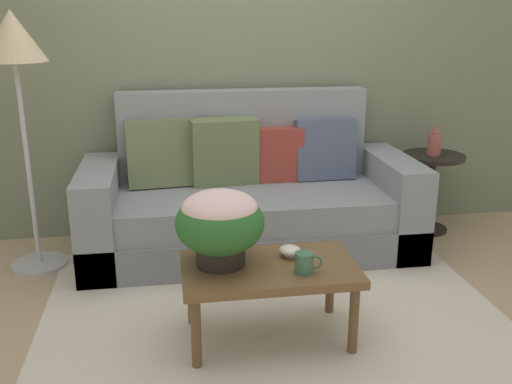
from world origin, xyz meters
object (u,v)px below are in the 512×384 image
object	(u,v)px
coffee_table	(269,274)
potted_plant	(220,222)
floor_lamp	(15,58)
side_table	(431,179)
snack_bowl	(290,251)
couch	(249,202)
table_vase	(434,144)
coffee_mug	(305,263)

from	to	relation	value
coffee_table	potted_plant	distance (m)	0.37
floor_lamp	side_table	bearing A→B (deg)	4.56
floor_lamp	snack_bowl	size ratio (longest dim) A/B	14.51
coffee_table	couch	bearing A→B (deg)	86.50
snack_bowl	table_vase	distance (m)	1.84
potted_plant	coffee_mug	distance (m)	0.46
couch	table_vase	xyz separation A→B (m)	(1.39, 0.11, 0.34)
coffee_table	coffee_mug	xyz separation A→B (m)	(0.15, -0.11, 0.10)
coffee_table	coffee_mug	bearing A→B (deg)	-36.57
couch	floor_lamp	bearing A→B (deg)	-175.73
coffee_table	potted_plant	size ratio (longest dim) A/B	1.99
floor_lamp	coffee_mug	distance (m)	2.12
couch	coffee_table	size ratio (longest dim) A/B	2.60
potted_plant	table_vase	xyz separation A→B (m)	(1.70, 1.27, 0.05)
couch	table_vase	distance (m)	1.44
couch	side_table	xyz separation A→B (m)	(1.40, 0.12, 0.07)
potted_plant	table_vase	size ratio (longest dim) A/B	2.10
side_table	potted_plant	world-z (taller)	potted_plant
coffee_mug	snack_bowl	distance (m)	0.20
snack_bowl	table_vase	world-z (taller)	table_vase
couch	potted_plant	size ratio (longest dim) A/B	5.17
coffee_table	side_table	xyz separation A→B (m)	(1.48, 1.33, 0.05)
coffee_table	snack_bowl	world-z (taller)	snack_bowl
couch	snack_bowl	world-z (taller)	couch
snack_bowl	table_vase	bearing A→B (deg)	42.46
coffee_table	floor_lamp	world-z (taller)	floor_lamp
coffee_table	table_vase	xyz separation A→B (m)	(1.47, 1.32, 0.32)
couch	coffee_table	bearing A→B (deg)	-93.50
coffee_table	snack_bowl	xyz separation A→B (m)	(0.12, 0.08, 0.09)
table_vase	floor_lamp	bearing A→B (deg)	-175.70
side_table	couch	bearing A→B (deg)	-175.14
snack_bowl	floor_lamp	bearing A→B (deg)	145.06
couch	coffee_mug	size ratio (longest dim) A/B	16.57
coffee_table	floor_lamp	bearing A→B (deg)	140.46
potted_plant	coffee_mug	world-z (taller)	potted_plant
coffee_table	potted_plant	bearing A→B (deg)	168.30
coffee_table	coffee_mug	distance (m)	0.22
couch	floor_lamp	xyz separation A→B (m)	(-1.41, -0.11, 1.00)
snack_bowl	side_table	bearing A→B (deg)	42.62
coffee_table	table_vase	size ratio (longest dim) A/B	4.18
potted_plant	coffee_mug	xyz separation A→B (m)	(0.39, -0.16, -0.17)
table_vase	potted_plant	bearing A→B (deg)	-143.38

